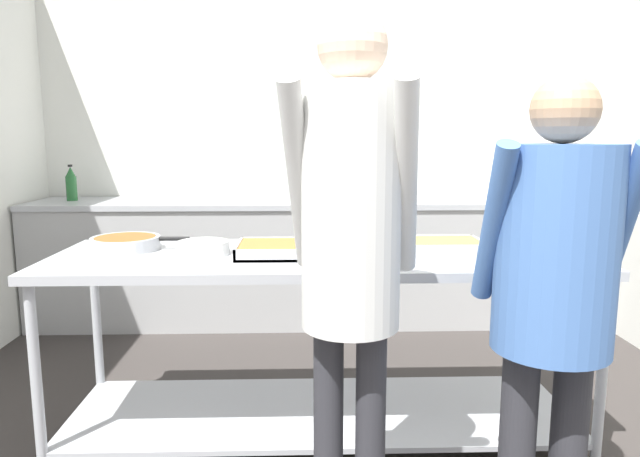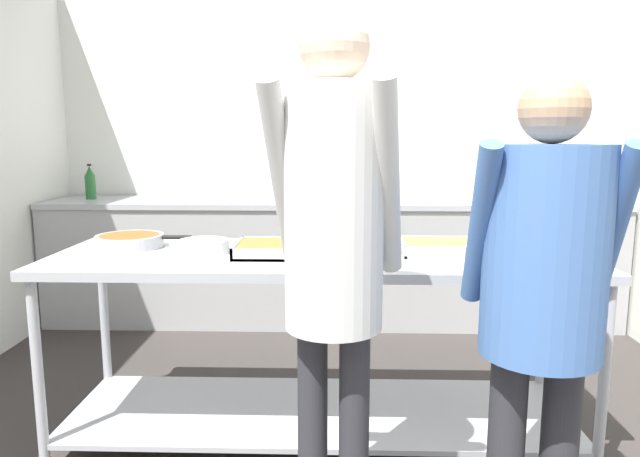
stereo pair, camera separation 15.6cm
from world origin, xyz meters
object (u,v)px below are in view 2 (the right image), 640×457
Objects in this scene: guest_serving_left at (334,232)px; guest_serving_right at (543,276)px; sauce_pan at (130,240)px; serving_tray_vegetables at (543,255)px; plate_stack at (203,247)px; serving_tray_roast at (442,247)px; broccoli_bowl at (370,238)px; water_bottle at (90,183)px; serving_tray_greens at (289,249)px.

guest_serving_right is (0.66, 0.03, -0.14)m from guest_serving_left.
sauce_pan is 1.26× the size of serving_tray_vegetables.
serving_tray_vegetables is at bearing -4.52° from plate_stack.
serving_tray_roast is at bearing 159.48° from serving_tray_vegetables.
guest_serving_left reaches higher than broccoli_bowl.
guest_serving_left is (-0.89, -0.68, 0.21)m from serving_tray_vegetables.
sauce_pan is 0.29× the size of guest_serving_right.
sauce_pan is 1.91m from water_bottle.
guest_serving_right is (0.86, -0.75, 0.07)m from serving_tray_greens.
serving_tray_roast is at bearing 4.63° from serving_tray_greens.
water_bottle is at bearing 125.71° from plate_stack.
serving_tray_greens is 2.49m from water_bottle.
serving_tray_roast is 0.23× the size of guest_serving_right.
guest_serving_right is at bearing 2.30° from guest_serving_left.
guest_serving_left reaches higher than sauce_pan.
sauce_pan reaches higher than serving_tray_vegetables.
serving_tray_greens is 0.44m from broccoli_bowl.
serving_tray_vegetables is 0.23× the size of guest_serving_right.
guest_serving_right is at bearing -63.69° from broccoli_bowl.
serving_tray_greens is at bearing 138.92° from guest_serving_right.
guest_serving_left is at bearing -99.53° from broccoli_bowl.
water_bottle is at bearing 145.50° from serving_tray_vegetables.
serving_tray_roast is at bearing 1.73° from plate_stack.
guest_serving_right reaches higher than serving_tray_greens.
plate_stack is 0.15× the size of guest_serving_right.
sauce_pan is at bearing 172.68° from serving_tray_vegetables.
broccoli_bowl is (1.15, 0.09, 0.00)m from sauce_pan.
guest_serving_right is at bearing -109.66° from serving_tray_vegetables.
water_bottle reaches higher than broccoli_bowl.
serving_tray_vegetables is at bearing -34.50° from water_bottle.
guest_serving_left is at bearing -75.36° from serving_tray_greens.
serving_tray_vegetables is at bearing -20.52° from serving_tray_roast.
guest_serving_right is (0.17, -0.81, 0.07)m from serving_tray_roast.
broccoli_bowl reaches higher than serving_tray_roast.
broccoli_bowl is 0.80m from serving_tray_vegetables.
serving_tray_greens is 1.33× the size of serving_tray_vegetables.
plate_stack is 0.65× the size of serving_tray_roast.
sauce_pan is at bearing -175.52° from broccoli_bowl.
serving_tray_greens is (0.78, -0.15, -0.01)m from sauce_pan.
serving_tray_greens is at bearing -10.63° from sauce_pan.
serving_tray_roast is at bearing -29.40° from broccoli_bowl.
broccoli_bowl is at bearing -37.51° from water_bottle.
broccoli_bowl is 1.05m from guest_serving_left.
guest_serving_left is at bearing -43.26° from sauce_pan.
water_bottle reaches higher than serving_tray_greens.
water_bottle is (-2.06, 1.58, 0.14)m from broccoli_bowl.
broccoli_bowl is (0.37, 0.24, 0.01)m from serving_tray_greens.
sauce_pan is 0.40m from plate_stack.
sauce_pan reaches higher than serving_tray_greens.
water_bottle is (-2.78, 1.91, 0.15)m from serving_tray_vegetables.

